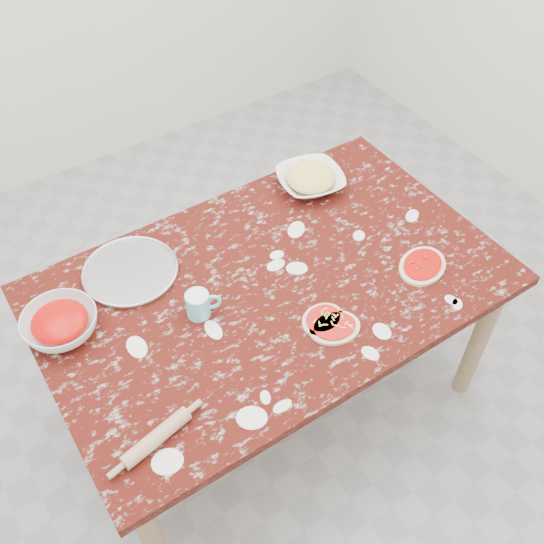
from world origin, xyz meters
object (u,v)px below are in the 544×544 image
at_px(cheese_bowl, 310,181).
at_px(rolling_pin, 156,438).
at_px(flour_mug, 199,304).
at_px(worktable, 272,297).
at_px(pizza_tray, 130,272).
at_px(sauce_bowl, 61,324).

distance_m(cheese_bowl, rolling_pin, 1.21).
xyz_separation_m(cheese_bowl, flour_mug, (-0.69, -0.33, 0.02)).
relative_size(worktable, cheese_bowl, 6.19).
distance_m(pizza_tray, cheese_bowl, 0.81).
distance_m(worktable, flour_mug, 0.31).
bearing_deg(flour_mug, cheese_bowl, 25.63).
height_order(worktable, sauce_bowl, sauce_bowl).
bearing_deg(cheese_bowl, sauce_bowl, -172.13).
height_order(sauce_bowl, flour_mug, flour_mug).
distance_m(cheese_bowl, flour_mug, 0.76).
bearing_deg(sauce_bowl, worktable, -15.65).
bearing_deg(pizza_tray, rolling_pin, -108.13).
height_order(worktable, flour_mug, flour_mug).
xyz_separation_m(pizza_tray, cheese_bowl, (0.80, 0.04, 0.03)).
xyz_separation_m(sauce_bowl, flour_mug, (0.41, -0.18, 0.01)).
bearing_deg(rolling_pin, worktable, 28.42).
distance_m(worktable, rolling_pin, 0.69).
distance_m(pizza_tray, rolling_pin, 0.67).
xyz_separation_m(pizza_tray, rolling_pin, (-0.21, -0.63, 0.02)).
height_order(cheese_bowl, rolling_pin, cheese_bowl).
bearing_deg(pizza_tray, flour_mug, -68.18).
relative_size(worktable, pizza_tray, 4.85).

